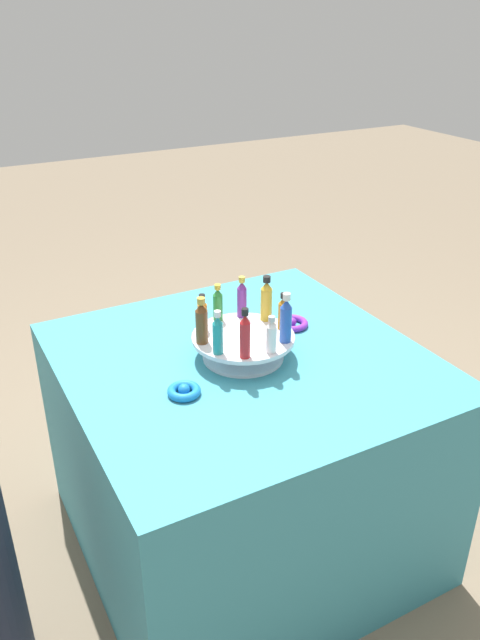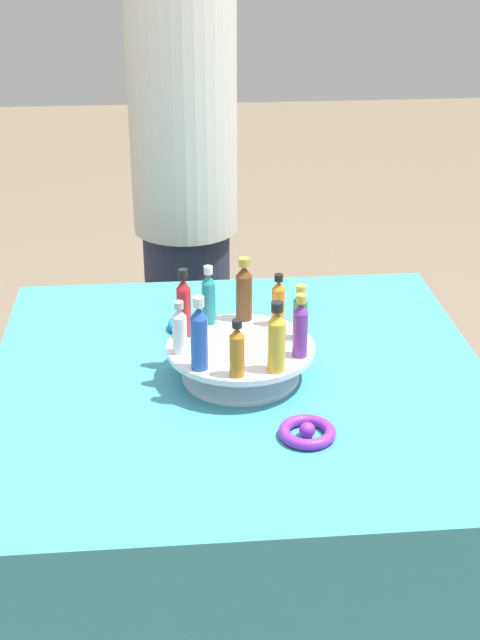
% 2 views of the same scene
% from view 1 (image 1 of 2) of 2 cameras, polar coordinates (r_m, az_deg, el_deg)
% --- Properties ---
extents(ground_plane, '(12.00, 12.00, 0.00)m').
position_cam_1_polar(ground_plane, '(2.26, 0.25, -18.97)').
color(ground_plane, '#756651').
extents(party_table, '(1.02, 1.02, 0.70)m').
position_cam_1_polar(party_table, '(2.02, 0.27, -12.03)').
color(party_table, teal).
rests_on(party_table, ground_plane).
extents(display_stand, '(0.30, 0.30, 0.07)m').
position_cam_1_polar(display_stand, '(1.80, 0.30, -2.26)').
color(display_stand, silver).
rests_on(display_stand, party_table).
extents(bottle_teal, '(0.03, 0.03, 0.13)m').
position_cam_1_polar(bottle_teal, '(1.67, -2.05, -1.29)').
color(bottle_teal, teal).
rests_on(bottle_teal, display_stand).
extents(bottle_red, '(0.03, 0.03, 0.14)m').
position_cam_1_polar(bottle_red, '(1.65, 0.46, -1.40)').
color(bottle_red, '#B21E23').
rests_on(bottle_red, display_stand).
extents(bottle_clear, '(0.03, 0.03, 0.11)m').
position_cam_1_polar(bottle_clear, '(1.68, 2.88, -1.47)').
color(bottle_clear, silver).
rests_on(bottle_clear, display_stand).
extents(bottle_blue, '(0.03, 0.03, 0.15)m').
position_cam_1_polar(bottle_blue, '(1.73, 4.21, 0.03)').
color(bottle_blue, '#234CAD').
rests_on(bottle_blue, display_stand).
extents(bottle_amber, '(0.03, 0.03, 0.11)m').
position_cam_1_polar(bottle_amber, '(1.81, 3.96, 0.68)').
color(bottle_amber, '#AD6B19').
rests_on(bottle_amber, display_stand).
extents(bottle_gold, '(0.03, 0.03, 0.14)m').
position_cam_1_polar(bottle_gold, '(1.85, 2.43, 1.85)').
color(bottle_gold, gold).
rests_on(bottle_gold, display_stand).
extents(bottle_purple, '(0.03, 0.03, 0.13)m').
position_cam_1_polar(bottle_purple, '(1.87, 0.17, 1.99)').
color(bottle_purple, '#702D93').
rests_on(bottle_purple, display_stand).
extents(bottle_green, '(0.03, 0.03, 0.12)m').
position_cam_1_polar(bottle_green, '(1.85, -2.04, 1.47)').
color(bottle_green, '#288438').
rests_on(bottle_green, display_stand).
extents(bottle_orange, '(0.03, 0.03, 0.11)m').
position_cam_1_polar(bottle_orange, '(1.80, -3.46, 0.57)').
color(bottle_orange, orange).
rests_on(bottle_orange, display_stand).
extents(bottle_brown, '(0.03, 0.03, 0.14)m').
position_cam_1_polar(bottle_brown, '(1.73, -3.53, -0.21)').
color(bottle_brown, brown).
rests_on(bottle_brown, display_stand).
extents(ribbon_bow_purple, '(0.10, 0.10, 0.03)m').
position_cam_1_polar(ribbon_bow_purple, '(2.00, 4.77, -0.29)').
color(ribbon_bow_purple, purple).
rests_on(ribbon_bow_purple, party_table).
extents(ribbon_bow_blue, '(0.09, 0.09, 0.03)m').
position_cam_1_polar(ribbon_bow_blue, '(1.66, -5.14, -6.47)').
color(ribbon_bow_blue, blue).
rests_on(ribbon_bow_blue, party_table).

